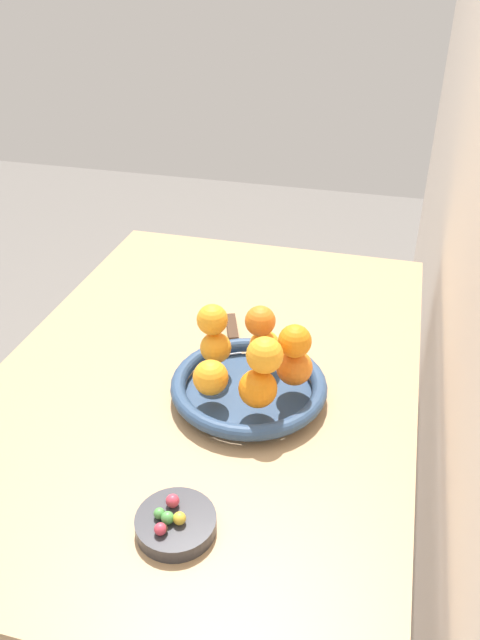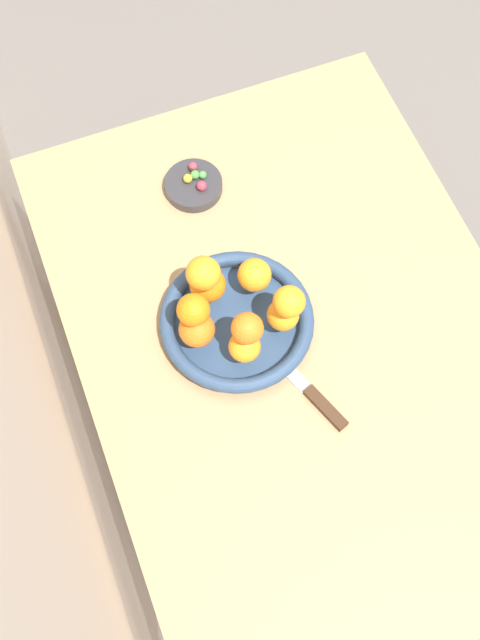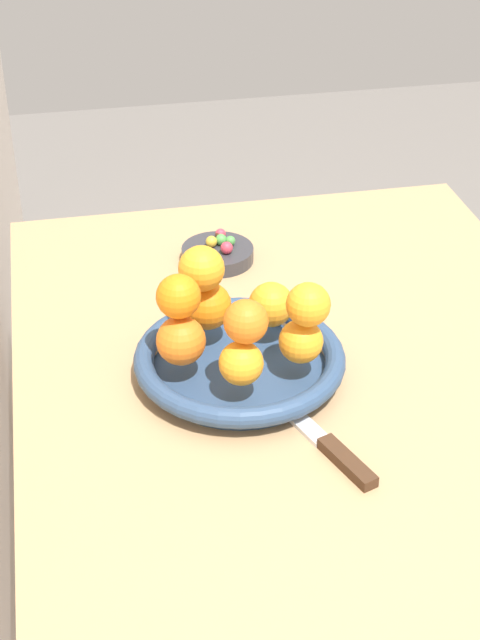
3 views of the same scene
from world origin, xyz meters
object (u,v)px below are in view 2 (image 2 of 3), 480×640
orange_1 (283,315)px  candy_ball_4 (188,178)px  knife (301,382)px  orange_2 (254,275)px  candy_ball_0 (192,168)px  orange_4 (197,329)px  candy_dish (193,186)px  orange_0 (245,346)px  orange_7 (289,302)px  orange_3 (208,285)px  candy_ball_1 (202,186)px  fruit_bowl (237,321)px  orange_8 (193,310)px  candy_ball_3 (203,175)px  candy_ball_2 (195,175)px  dining_table (296,356)px  orange_6 (203,273)px  candy_ball_5 (193,166)px

orange_1 → candy_ball_4: bearing=8.6°
orange_1 → knife: orange_1 is taller
orange_2 → candy_ball_0: 0.28m
orange_4 → candy_ball_0: (0.34, -0.11, -0.04)m
candy_dish → orange_0: 0.37m
orange_7 → candy_dish: bearing=8.3°
orange_3 → candy_dish: bearing=-13.2°
candy_ball_1 → fruit_bowl: bearing=172.5°
candy_dish → candy_ball_1: 0.03m
orange_8 → fruit_bowl: bearing=-88.5°
orange_1 → candy_ball_3: orange_1 is taller
orange_0 → candy_ball_2: size_ratio=3.08×
orange_1 → orange_3: orange_3 is taller
orange_1 → candy_ball_3: (0.34, 0.02, -0.04)m
orange_3 → candy_ball_0: size_ratio=4.37×
orange_3 → orange_4: orange_3 is taller
orange_0 → orange_4: bearing=48.7°
dining_table → fruit_bowl: size_ratio=4.09×
orange_4 → candy_ball_4: size_ratio=3.50×
orange_1 → candy_ball_0: size_ratio=3.85×
orange_8 → candy_ball_4: size_ratio=3.11×
dining_table → candy_ball_4: 0.39m
orange_8 → knife: size_ratio=0.22×
orange_4 → orange_6: orange_6 is taller
orange_4 → orange_1: bearing=-100.2°
candy_ball_2 → orange_0: bearing=173.1°
candy_ball_3 → orange_4: bearing=158.7°
dining_table → candy_ball_0: 0.41m
orange_4 → candy_ball_3: size_ratio=3.97×
orange_1 → orange_7: size_ratio=1.02×
orange_2 → orange_6: orange_6 is taller
orange_1 → dining_table: bearing=-132.8°
orange_2 → orange_6: 0.11m
orange_2 → orange_4: bearing=115.7°
dining_table → candy_ball_3: size_ratio=70.87×
candy_ball_0 → candy_ball_5: (0.00, -0.00, 0.00)m
orange_3 → candy_ball_5: orange_3 is taller
candy_ball_0 → knife: bearing=-176.5°
orange_6 → orange_7: bearing=-129.5°
dining_table → fruit_bowl: bearing=57.6°
orange_1 → candy_ball_0: orange_1 is taller
orange_0 → orange_3: (0.13, 0.02, 0.00)m
orange_1 → orange_6: orange_6 is taller
dining_table → orange_2: 0.20m
orange_6 → orange_7: 0.15m
orange_0 → orange_8: size_ratio=0.99×
candy_ball_0 → fruit_bowl: bearing=173.9°
candy_ball_2 → candy_ball_0: bearing=-3.3°
orange_2 → candy_ball_3: bearing=1.1°
candy_ball_0 → candy_ball_5: candy_ball_5 is taller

